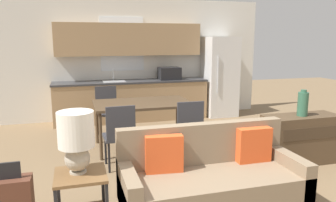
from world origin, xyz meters
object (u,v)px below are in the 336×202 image
at_px(refrigerator, 220,77).
at_px(dining_chair_near_left, 120,134).
at_px(dining_chair_near_right, 188,128).
at_px(dining_table, 143,106).
at_px(side_table, 81,191).
at_px(couch, 210,177).
at_px(credenza, 300,139).
at_px(vase, 303,104).
at_px(table_lamp, 76,137).
at_px(dining_chair_far_left, 107,109).

bearing_deg(refrigerator, dining_chair_near_left, -135.64).
bearing_deg(dining_chair_near_right, dining_table, -56.55).
xyz_separation_m(side_table, dining_chair_near_left, (0.56, 1.34, 0.15)).
relative_size(refrigerator, dining_chair_near_right, 2.00).
distance_m(couch, credenza, 2.00).
height_order(couch, side_table, couch).
relative_size(vase, dining_chair_near_right, 0.41).
xyz_separation_m(table_lamp, dining_chair_near_right, (1.60, 1.34, -0.38)).
bearing_deg(couch, dining_table, 97.42).
distance_m(dining_table, side_table, 2.45).
bearing_deg(vase, credenza, 44.64).
xyz_separation_m(refrigerator, dining_chair_near_right, (-1.74, -2.66, -0.41)).
height_order(vase, dining_chair_far_left, vase).
relative_size(dining_table, vase, 4.18).
bearing_deg(vase, refrigerator, 86.87).
height_order(table_lamp, dining_chair_near_right, table_lamp).
distance_m(dining_table, vase, 2.48).
xyz_separation_m(couch, dining_chair_near_right, (0.23, 1.37, 0.17)).
distance_m(refrigerator, couch, 4.53).
height_order(side_table, credenza, credenza).
bearing_deg(credenza, side_table, -164.84).
relative_size(refrigerator, dining_table, 1.16).
bearing_deg(dining_chair_far_left, dining_chair_near_right, -59.61).
height_order(dining_table, couch, couch).
bearing_deg(side_table, vase, 14.89).
relative_size(side_table, dining_chair_far_left, 0.59).
bearing_deg(dining_chair_far_left, couch, -76.35).
xyz_separation_m(table_lamp, dining_chair_far_left, (0.57, 3.02, -0.38)).
height_order(vase, dining_chair_near_left, vase).
relative_size(credenza, dining_chair_far_left, 1.21).
bearing_deg(vase, dining_table, 146.99).
xyz_separation_m(couch, credenza, (1.81, 0.86, 0.02)).
bearing_deg(dining_chair_near_left, vase, 166.39).
relative_size(dining_table, dining_chair_near_left, 1.72).
height_order(refrigerator, dining_table, refrigerator).
distance_m(dining_table, dining_chair_far_left, 1.03).
distance_m(side_table, vase, 3.29).
bearing_deg(credenza, dining_chair_far_left, 139.96).
bearing_deg(dining_chair_near_right, refrigerator, -121.91).
xyz_separation_m(credenza, vase, (-0.02, -0.02, 0.54)).
height_order(side_table, dining_chair_near_right, dining_chair_near_right).
xyz_separation_m(couch, table_lamp, (-1.37, 0.03, 0.56)).
distance_m(refrigerator, table_lamp, 5.21).
distance_m(refrigerator, credenza, 3.23).
height_order(couch, credenza, couch).
distance_m(dining_table, dining_chair_near_right, 0.98).
bearing_deg(table_lamp, dining_chair_far_left, 79.24).
xyz_separation_m(dining_table, credenza, (2.10, -1.32, -0.36)).
bearing_deg(credenza, dining_table, 147.70).
bearing_deg(side_table, couch, -0.03).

